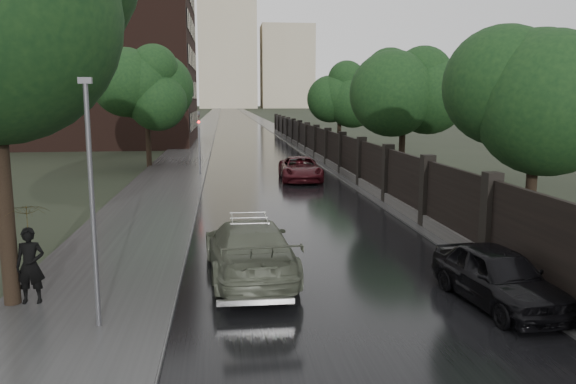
{
  "coord_description": "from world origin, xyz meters",
  "views": [
    {
      "loc": [
        -2.81,
        -9.68,
        4.69
      ],
      "look_at": [
        -0.61,
        9.52,
        1.5
      ],
      "focal_mm": 35.0,
      "sensor_mm": 36.0,
      "label": 1
    }
  ],
  "objects_px": {
    "tree_left_far": "(146,91)",
    "car_right_near": "(498,276)",
    "car_right_far": "(300,169)",
    "tree_right_b": "(404,95)",
    "traffic_light": "(199,138)",
    "lamp_post": "(92,204)",
    "tree_right_c": "(340,97)",
    "tree_right_a": "(538,92)",
    "volga_sedan": "(249,248)",
    "pedestrian_umbrella": "(27,225)"
  },
  "relations": [
    {
      "from": "tree_right_b",
      "to": "volga_sedan",
      "type": "bearing_deg",
      "value": -119.47
    },
    {
      "from": "volga_sedan",
      "to": "pedestrian_umbrella",
      "type": "distance_m",
      "value": 5.45
    },
    {
      "from": "tree_right_c",
      "to": "car_right_far",
      "type": "distance_m",
      "value": 18.91
    },
    {
      "from": "tree_left_far",
      "to": "car_right_far",
      "type": "height_order",
      "value": "tree_left_far"
    },
    {
      "from": "tree_right_b",
      "to": "traffic_light",
      "type": "distance_m",
      "value": 12.44
    },
    {
      "from": "tree_left_far",
      "to": "car_right_near",
      "type": "xyz_separation_m",
      "value": [
        11.4,
        -27.92,
        -4.56
      ]
    },
    {
      "from": "tree_right_b",
      "to": "pedestrian_umbrella",
      "type": "relative_size",
      "value": 2.59
    },
    {
      "from": "lamp_post",
      "to": "traffic_light",
      "type": "xyz_separation_m",
      "value": [
        1.1,
        23.49,
        -0.27
      ]
    },
    {
      "from": "traffic_light",
      "to": "lamp_post",
      "type": "bearing_deg",
      "value": -92.68
    },
    {
      "from": "traffic_light",
      "to": "car_right_far",
      "type": "distance_m",
      "value": 6.61
    },
    {
      "from": "tree_left_far",
      "to": "volga_sedan",
      "type": "height_order",
      "value": "tree_left_far"
    },
    {
      "from": "tree_left_far",
      "to": "lamp_post",
      "type": "height_order",
      "value": "tree_left_far"
    },
    {
      "from": "tree_right_b",
      "to": "car_right_near",
      "type": "distance_m",
      "value": 20.78
    },
    {
      "from": "tree_right_b",
      "to": "volga_sedan",
      "type": "xyz_separation_m",
      "value": [
        -9.68,
        -17.14,
        -4.17
      ]
    },
    {
      "from": "tree_left_far",
      "to": "tree_right_c",
      "type": "xyz_separation_m",
      "value": [
        15.5,
        10.0,
        -0.29
      ]
    },
    {
      "from": "car_right_near",
      "to": "pedestrian_umbrella",
      "type": "relative_size",
      "value": 1.48
    },
    {
      "from": "tree_right_a",
      "to": "tree_right_c",
      "type": "distance_m",
      "value": 32.0
    },
    {
      "from": "tree_right_b",
      "to": "traffic_light",
      "type": "height_order",
      "value": "tree_right_b"
    },
    {
      "from": "pedestrian_umbrella",
      "to": "tree_right_c",
      "type": "bearing_deg",
      "value": 66.87
    },
    {
      "from": "tree_right_b",
      "to": "tree_right_c",
      "type": "xyz_separation_m",
      "value": [
        0.0,
        18.0,
        0.0
      ]
    },
    {
      "from": "tree_right_a",
      "to": "car_right_near",
      "type": "relative_size",
      "value": 1.75
    },
    {
      "from": "tree_right_b",
      "to": "car_right_far",
      "type": "relative_size",
      "value": 1.4
    },
    {
      "from": "car_right_near",
      "to": "car_right_far",
      "type": "distance_m",
      "value": 20.54
    },
    {
      "from": "volga_sedan",
      "to": "car_right_near",
      "type": "distance_m",
      "value": 6.24
    },
    {
      "from": "volga_sedan",
      "to": "car_right_near",
      "type": "relative_size",
      "value": 1.33
    },
    {
      "from": "tree_right_a",
      "to": "traffic_light",
      "type": "bearing_deg",
      "value": 124.77
    },
    {
      "from": "tree_right_c",
      "to": "car_right_near",
      "type": "relative_size",
      "value": 1.75
    },
    {
      "from": "volga_sedan",
      "to": "car_right_far",
      "type": "height_order",
      "value": "volga_sedan"
    },
    {
      "from": "tree_right_a",
      "to": "volga_sedan",
      "type": "distance_m",
      "value": 11.0
    },
    {
      "from": "volga_sedan",
      "to": "car_right_near",
      "type": "height_order",
      "value": "volga_sedan"
    },
    {
      "from": "car_right_far",
      "to": "tree_left_far",
      "type": "bearing_deg",
      "value": 143.97
    },
    {
      "from": "traffic_light",
      "to": "pedestrian_umbrella",
      "type": "distance_m",
      "value": 22.18
    },
    {
      "from": "tree_right_a",
      "to": "tree_right_c",
      "type": "relative_size",
      "value": 1.0
    },
    {
      "from": "tree_left_far",
      "to": "car_right_near",
      "type": "height_order",
      "value": "tree_left_far"
    },
    {
      "from": "tree_right_a",
      "to": "volga_sedan",
      "type": "xyz_separation_m",
      "value": [
        -9.68,
        -3.14,
        -4.17
      ]
    },
    {
      "from": "traffic_light",
      "to": "pedestrian_umbrella",
      "type": "bearing_deg",
      "value": -97.43
    },
    {
      "from": "tree_left_far",
      "to": "tree_right_b",
      "type": "xyz_separation_m",
      "value": [
        15.5,
        -8.0,
        -0.29
      ]
    },
    {
      "from": "lamp_post",
      "to": "volga_sedan",
      "type": "height_order",
      "value": "lamp_post"
    },
    {
      "from": "tree_right_c",
      "to": "tree_right_a",
      "type": "bearing_deg",
      "value": -90.0
    },
    {
      "from": "tree_right_a",
      "to": "tree_right_c",
      "type": "height_order",
      "value": "same"
    },
    {
      "from": "tree_right_c",
      "to": "pedestrian_umbrella",
      "type": "xyz_separation_m",
      "value": [
        -14.67,
        -36.99,
        -2.99
      ]
    },
    {
      "from": "tree_left_far",
      "to": "traffic_light",
      "type": "relative_size",
      "value": 1.85
    },
    {
      "from": "tree_right_b",
      "to": "car_right_near",
      "type": "bearing_deg",
      "value": -101.63
    },
    {
      "from": "traffic_light",
      "to": "car_right_near",
      "type": "bearing_deg",
      "value": -71.43
    },
    {
      "from": "lamp_post",
      "to": "traffic_light",
      "type": "bearing_deg",
      "value": 87.32
    },
    {
      "from": "lamp_post",
      "to": "car_right_near",
      "type": "relative_size",
      "value": 1.27
    },
    {
      "from": "lamp_post",
      "to": "tree_right_b",
      "type": "bearing_deg",
      "value": 57.82
    },
    {
      "from": "car_right_near",
      "to": "tree_right_b",
      "type": "bearing_deg",
      "value": 71.88
    },
    {
      "from": "traffic_light",
      "to": "car_right_far",
      "type": "bearing_deg",
      "value": -22.57
    },
    {
      "from": "tree_right_a",
      "to": "car_right_far",
      "type": "xyz_separation_m",
      "value": [
        -5.9,
        14.54,
        -4.26
      ]
    }
  ]
}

